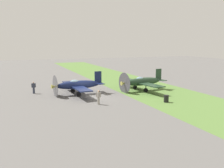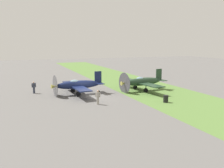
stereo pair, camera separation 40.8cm
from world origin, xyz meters
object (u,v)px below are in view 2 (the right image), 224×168
(airplane_lead, at_px, (78,85))
(airplane_wingman, at_px, (142,82))
(ground_crew_mechanic, at_px, (98,97))
(fuel_drum, at_px, (166,99))
(ground_crew_chief, at_px, (34,87))

(airplane_lead, relative_size, airplane_wingman, 0.98)
(airplane_wingman, xyz_separation_m, ground_crew_mechanic, (-5.73, 9.02, -0.49))
(airplane_lead, bearing_deg, ground_crew_mechanic, -176.00)
(airplane_wingman, relative_size, fuel_drum, 10.51)
(airplane_wingman, height_order, ground_crew_chief, airplane_wingman)
(airplane_wingman, distance_m, fuel_drum, 7.93)
(airplane_lead, distance_m, airplane_wingman, 9.89)
(ground_crew_chief, bearing_deg, airplane_wingman, -25.26)
(airplane_lead, xyz_separation_m, ground_crew_chief, (3.06, 5.70, -0.47))
(ground_crew_mechanic, xyz_separation_m, fuel_drum, (-2.09, -8.10, -0.46))
(airplane_lead, bearing_deg, fuel_drum, -137.40)
(airplane_lead, distance_m, ground_crew_mechanic, 6.68)
(ground_crew_chief, height_order, fuel_drum, ground_crew_chief)
(airplane_wingman, distance_m, ground_crew_chief, 16.05)
(airplane_lead, xyz_separation_m, fuel_drum, (-8.70, -8.93, -0.94))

